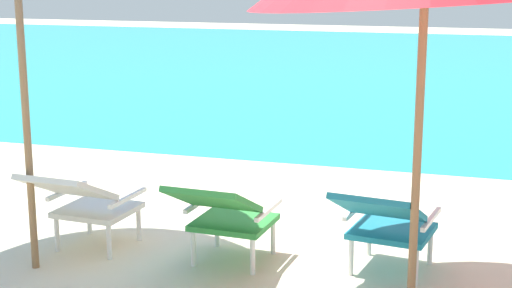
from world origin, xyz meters
TOP-DOWN VIEW (x-y plane):
  - ground_plane at (0.00, 4.00)m, footprint 40.00×40.00m
  - ocean_band at (0.00, 12.02)m, footprint 40.00×18.00m
  - lounge_chair_left at (-1.09, -0.02)m, footprint 0.59×0.91m
  - lounge_chair_center at (-0.03, 0.01)m, footprint 0.58×0.90m
  - lounge_chair_right at (1.04, 0.16)m, footprint 0.65×0.94m

SIDE VIEW (x-z plane):
  - ground_plane at x=0.00m, z-range 0.00..0.00m
  - ocean_band at x=0.00m, z-range 0.00..0.01m
  - lounge_chair_left at x=-1.09m, z-range 0.06..0.75m
  - lounge_chair_center at x=-0.03m, z-range 0.06..0.75m
  - lounge_chair_right at x=1.04m, z-range 0.06..0.75m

